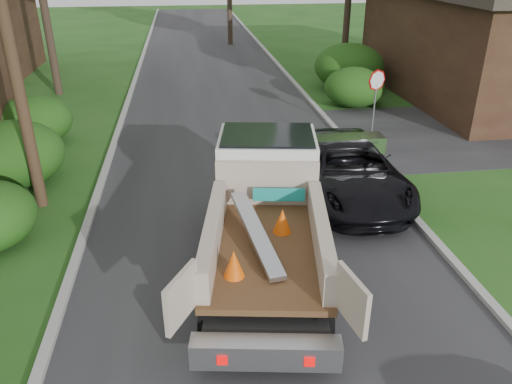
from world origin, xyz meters
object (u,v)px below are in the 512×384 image
Objects in this scene: utility_pole at (1,1)px; flatbed_truck at (267,198)px; stop_sign at (376,89)px; house_right at (505,25)px; black_pickup at (347,169)px.

flatbed_truck is (5.62, -3.01, -3.88)m from utility_pole.
house_right reaches higher than stop_sign.
black_pickup is at bearing -137.05° from house_right.
stop_sign is at bearing 63.17° from black_pickup.
stop_sign reaches higher than black_pickup.
house_right is 2.33× the size of black_pickup.
house_right is at bearing 26.01° from utility_pole.
utility_pole reaches higher than house_right.
stop_sign is 0.19× the size of house_right.
utility_pole is 1.80× the size of black_pickup.
black_pickup is at bearing 53.06° from flatbed_truck.
stop_sign is at bearing 20.62° from utility_pole.
stop_sign is at bearing 63.69° from flatbed_truck.
utility_pole reaches higher than black_pickup.
house_right is 1.96× the size of flatbed_truck.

